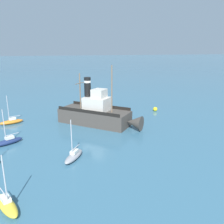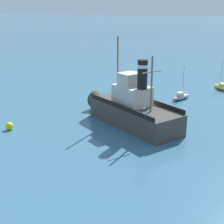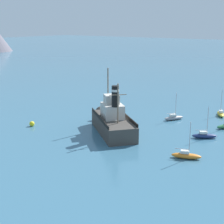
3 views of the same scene
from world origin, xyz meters
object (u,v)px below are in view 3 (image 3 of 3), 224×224
old_tugboat (112,121)px  mooring_buoy (32,124)px  sailboat_navy (204,135)px  sailboat_grey (174,117)px  sailboat_yellow (221,114)px  sailboat_orange (186,155)px

old_tugboat → mooring_buoy: size_ratio=15.37×
sailboat_navy → sailboat_grey: (6.35, 8.27, 0.00)m
old_tugboat → sailboat_navy: size_ratio=2.72×
sailboat_yellow → sailboat_grey: size_ratio=1.00×
old_tugboat → sailboat_yellow: (19.89, -10.62, -1.40)m
sailboat_orange → mooring_buoy: bearing=95.0°
sailboat_orange → sailboat_yellow: (23.11, 3.61, 0.00)m
sailboat_grey → old_tugboat: bearing=158.6°
sailboat_navy → mooring_buoy: (-11.39, 25.75, 0.01)m
sailboat_yellow → mooring_buoy: 34.51m
old_tugboat → mooring_buoy: old_tugboat is taller
old_tugboat → mooring_buoy: 13.93m
sailboat_orange → sailboat_yellow: bearing=8.9°
sailboat_yellow → mooring_buoy: sailboat_yellow is taller
sailboat_grey → sailboat_orange: bearing=-148.5°
sailboat_grey → mooring_buoy: 24.91m
sailboat_navy → sailboat_grey: same height
sailboat_navy → sailboat_yellow: size_ratio=1.00×
sailboat_yellow → sailboat_grey: (-7.70, 5.83, 0.00)m
sailboat_grey → sailboat_navy: bearing=-127.5°
old_tugboat → mooring_buoy: (-5.56, 12.69, -1.40)m
mooring_buoy → sailboat_orange: bearing=-85.0°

